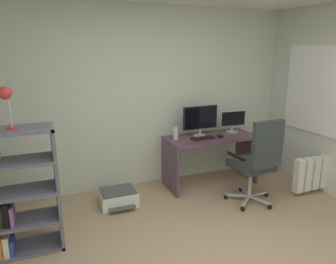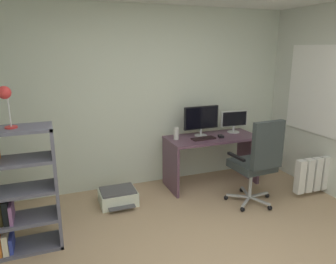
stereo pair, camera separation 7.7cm
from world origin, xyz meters
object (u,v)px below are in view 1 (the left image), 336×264
(desktop_speaker, at_px, (176,134))
(office_chair, at_px, (258,159))
(computer_mouse, at_px, (220,136))
(monitor_secondary, at_px, (233,120))
(keyboard, at_px, (203,138))
(desk_lamp, at_px, (6,97))
(desk, at_px, (211,150))
(radiator, at_px, (318,172))
(monitor_main, at_px, (200,119))
(printer, at_px, (118,197))

(desktop_speaker, distance_m, office_chair, 1.15)
(computer_mouse, height_order, office_chair, office_chair)
(monitor_secondary, distance_m, office_chair, 0.98)
(keyboard, height_order, computer_mouse, computer_mouse)
(desk_lamp, bearing_deg, desk, 16.30)
(office_chair, bearing_deg, keyboard, 117.00)
(desktop_speaker, relative_size, radiator, 0.21)
(keyboard, distance_m, radiator, 1.66)
(monitor_main, xyz_separation_m, desktop_speaker, (-0.41, -0.05, -0.17))
(desk, bearing_deg, radiator, -33.65)
(monitor_secondary, relative_size, office_chair, 0.36)
(office_chair, relative_size, desk_lamp, 2.96)
(radiator, bearing_deg, computer_mouse, 147.17)
(desk, distance_m, monitor_secondary, 0.58)
(desk, xyz_separation_m, monitor_main, (-0.13, 0.10, 0.45))
(desktop_speaker, distance_m, radiator, 2.05)
(desk, height_order, keyboard, keyboard)
(computer_mouse, bearing_deg, printer, -167.20)
(desk, relative_size, printer, 2.82)
(office_chair, bearing_deg, desk_lamp, 178.39)
(radiator, bearing_deg, printer, 165.66)
(keyboard, xyz_separation_m, office_chair, (0.38, -0.74, -0.11))
(desk, relative_size, office_chair, 1.15)
(computer_mouse, bearing_deg, keyboard, -172.00)
(monitor_main, relative_size, keyboard, 1.57)
(computer_mouse, height_order, desktop_speaker, desktop_speaker)
(radiator, bearing_deg, keyboard, 152.05)
(office_chair, bearing_deg, desktop_speaker, 130.60)
(monitor_main, xyz_separation_m, keyboard, (-0.04, -0.17, -0.24))
(desk, height_order, computer_mouse, computer_mouse)
(monitor_secondary, bearing_deg, monitor_main, -179.99)
(monitor_main, distance_m, desk_lamp, 2.58)
(keyboard, height_order, printer, keyboard)
(desk, xyz_separation_m, printer, (-1.42, -0.14, -0.43))
(monitor_main, distance_m, office_chair, 1.03)
(office_chair, relative_size, radiator, 1.41)
(keyboard, bearing_deg, monitor_secondary, 12.26)
(desktop_speaker, xyz_separation_m, office_chair, (0.74, -0.86, -0.19))
(keyboard, bearing_deg, desk_lamp, -167.96)
(monitor_main, height_order, keyboard, monitor_main)
(monitor_main, xyz_separation_m, desk_lamp, (-2.38, -0.83, 0.56))
(monitor_secondary, bearing_deg, computer_mouse, -150.42)
(monitor_main, bearing_deg, desk, -35.98)
(keyboard, xyz_separation_m, printer, (-1.25, -0.07, -0.64))
(monitor_main, xyz_separation_m, office_chair, (0.33, -0.91, -0.35))
(desk, height_order, radiator, desk)
(desktop_speaker, xyz_separation_m, radiator, (1.78, -0.87, -0.52))
(printer, bearing_deg, desk_lamp, -151.58)
(desktop_speaker, height_order, radiator, desktop_speaker)
(office_chair, bearing_deg, desk, 103.81)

